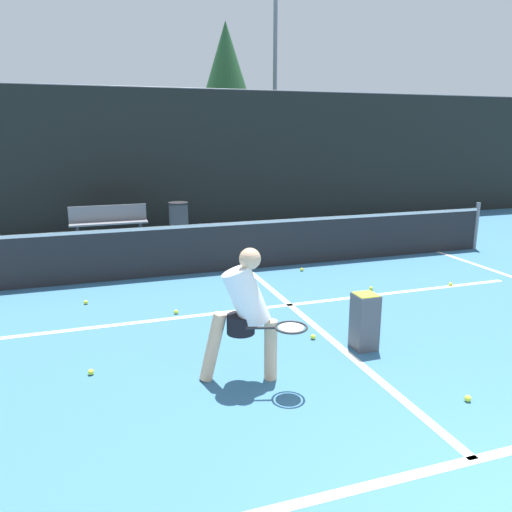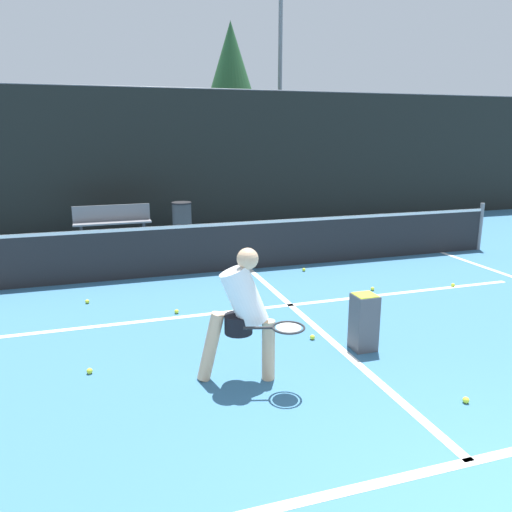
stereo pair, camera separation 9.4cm
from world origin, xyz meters
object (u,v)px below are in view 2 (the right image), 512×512
Objects in this scene: player_practicing at (243,310)px; parked_car at (88,193)px; courtside_bench at (112,221)px; trash_bin at (182,220)px; ball_hopper at (364,321)px.

parked_car is (-1.67, 12.92, -0.18)m from player_practicing.
player_practicing is 0.79× the size of courtside_bench.
trash_bin is (0.63, 7.65, -0.34)m from player_practicing.
player_practicing reaches higher than ball_hopper.
courtside_bench is at bearing 109.33° from ball_hopper.
courtside_bench is at bearing -82.97° from parked_car.
parked_car is (-3.30, 12.62, 0.25)m from ball_hopper.
ball_hopper is 0.16× the size of parked_car.
ball_hopper is at bearing -82.23° from trash_bin.
ball_hopper is (1.63, 0.30, -0.42)m from player_practicing.
ball_hopper is 7.41m from trash_bin.
player_practicing is at bearing -82.91° from courtside_bench.
player_practicing is at bearing -82.65° from parked_car.
courtside_bench reaches higher than ball_hopper.
player_practicing is 13.03m from parked_car.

